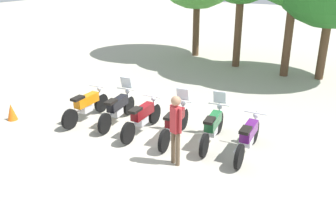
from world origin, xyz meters
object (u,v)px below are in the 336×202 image
Objects in this scene: motorcycle_3 at (175,122)px; traffic_cone at (12,112)px; motorcycle_1 at (118,108)px; motorcycle_0 at (87,105)px; motorcycle_4 at (213,126)px; motorcycle_5 at (248,137)px; person_0 at (176,125)px; motorcycle_2 at (142,117)px.

traffic_cone is at bearing 97.75° from motorcycle_3.
motorcycle_1 is 2.10m from motorcycle_3.
motorcycle_0 is 1.00× the size of motorcycle_4.
motorcycle_1 reaches higher than traffic_cone.
person_0 is (-1.43, -1.38, 0.59)m from motorcycle_5.
person_0 reaches higher than traffic_cone.
motorcycle_1 reaches higher than motorcycle_0.
motorcycle_5 is 1.20× the size of person_0.
motorcycle_5 is (5.24, 0.34, 0.00)m from motorcycle_0.
motorcycle_5 is at bearing -25.40° from person_0.
motorcycle_5 is 7.53m from traffic_cone.
motorcycle_5 is at bearing -103.82° from motorcycle_4.
motorcycle_0 is 1.08m from motorcycle_1.
motorcycle_0 is at bearing 89.76° from motorcycle_2.
motorcycle_3 is (3.14, 0.18, 0.01)m from motorcycle_0.
motorcycle_4 is at bearing -82.14° from motorcycle_3.
person_0 reaches higher than motorcycle_3.
motorcycle_0 and motorcycle_2 have the same top height.
motorcycle_2 is 2.14m from person_0.
person_0 reaches higher than motorcycle_5.
motorcycle_1 is at bearing -76.87° from motorcycle_0.
motorcycle_1 is 1.00× the size of motorcycle_3.
motorcycle_1 is (1.04, 0.27, 0.01)m from motorcycle_0.
motorcycle_1 reaches higher than motorcycle_2.
motorcycle_3 is (1.05, 0.10, 0.01)m from motorcycle_2.
motorcycle_0 is 1.00× the size of motorcycle_2.
motorcycle_0 is 3.15m from motorcycle_3.
motorcycle_3 is (2.10, -0.09, 0.00)m from motorcycle_1.
motorcycle_0 is 4.22m from motorcycle_4.
traffic_cone is at bearing 99.69° from motorcycle_5.
motorcycle_4 is 1.66m from person_0.
motorcycle_1 is at bearing 25.35° from traffic_cone.
motorcycle_2 is at bearing 17.16° from traffic_cone.
person_0 is (1.72, -1.12, 0.59)m from motorcycle_2.
motorcycle_2 is at bearing 93.41° from motorcycle_4.
motorcycle_4 is 1.00× the size of motorcycle_5.
motorcycle_5 is 3.99× the size of traffic_cone.
motorcycle_2 is 1.00× the size of motorcycle_4.
motorcycle_0 is 1.00× the size of motorcycle_5.
motorcycle_5 is (3.15, 0.26, 0.00)m from motorcycle_2.
motorcycle_2 is 1.20× the size of person_0.
traffic_cone is (-4.21, -1.30, -0.23)m from motorcycle_2.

